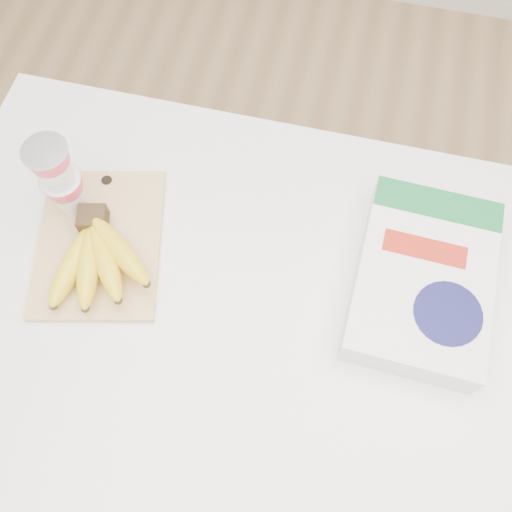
{
  "coord_description": "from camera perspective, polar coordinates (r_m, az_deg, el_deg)",
  "views": [
    {
      "loc": [
        0.02,
        -0.28,
        1.88
      ],
      "look_at": [
        -0.07,
        0.12,
        1.02
      ],
      "focal_mm": 40.0,
      "sensor_mm": 36.0,
      "label": 1
    }
  ],
  "objects": [
    {
      "name": "bananas",
      "position": [
        0.99,
        -15.68,
        -0.04
      ],
      "size": [
        0.18,
        0.2,
        0.07
      ],
      "color": "#382816",
      "rests_on": "cutting_board"
    },
    {
      "name": "table",
      "position": [
        1.42,
        1.74,
        -14.0
      ],
      "size": [
        1.3,
        0.87,
        0.98
      ],
      "primitive_type": "cube",
      "color": "white",
      "rests_on": "ground"
    },
    {
      "name": "room",
      "position": [
        0.6,
        4.0,
        2.01
      ],
      "size": [
        4.0,
        4.0,
        4.0
      ],
      "color": "tan",
      "rests_on": "ground"
    },
    {
      "name": "cutting_board",
      "position": [
        1.04,
        -15.37,
        1.31
      ],
      "size": [
        0.27,
        0.33,
        0.01
      ],
      "primitive_type": "cube",
      "rotation": [
        0.0,
        0.0,
        0.23
      ],
      "color": "#D8BE77",
      "rests_on": "table"
    },
    {
      "name": "yogurt_stack",
      "position": [
        1.01,
        -19.09,
        7.43
      ],
      "size": [
        0.08,
        0.08,
        0.17
      ],
      "color": "white",
      "rests_on": "cutting_board"
    },
    {
      "name": "cereal_box",
      "position": [
        0.99,
        16.32,
        -2.28
      ],
      "size": [
        0.23,
        0.33,
        0.07
      ],
      "rotation": [
        0.0,
        0.0,
        -0.04
      ],
      "color": "white",
      "rests_on": "table"
    }
  ]
}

